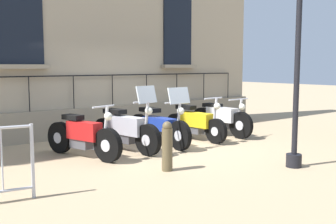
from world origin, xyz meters
name	(u,v)px	position (x,y,z in m)	size (l,w,h in m)	color
ground_plane	(162,145)	(0.00, 0.00, 0.00)	(60.00, 60.00, 0.00)	tan
building_facade	(104,26)	(-2.61, 0.00, 2.94)	(0.82, 10.86, 6.09)	tan
motorcycle_red	(83,137)	(0.00, -2.01, 0.43)	(2.04, 0.76, 1.09)	black
motorcycle_silver	(126,130)	(0.01, -1.00, 0.46)	(2.07, 0.63, 1.44)	black
motorcycle_blue	(159,126)	(-0.05, -0.05, 0.44)	(2.21, 0.67, 1.38)	black
motorcycle_yellow	(195,123)	(-0.03, 1.06, 0.42)	(2.00, 0.62, 1.10)	black
motorcycle_white	(221,119)	(-0.10, 2.06, 0.45)	(2.06, 0.72, 1.01)	black
bollard	(167,146)	(1.87, -1.34, 0.44)	(0.19, 0.19, 0.88)	brown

